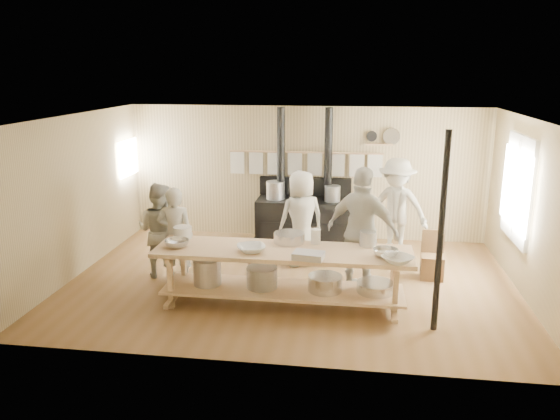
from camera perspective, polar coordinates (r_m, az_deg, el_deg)
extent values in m
plane|color=brown|center=(8.77, 1.09, -7.53)|extent=(7.00, 7.00, 0.00)
plane|color=tan|center=(10.80, 2.73, 3.91)|extent=(7.00, 0.00, 7.00)
plane|color=tan|center=(5.99, -1.76, -4.95)|extent=(7.00, 0.00, 7.00)
plane|color=tan|center=(9.43, -20.49, 1.41)|extent=(0.00, 5.00, 5.00)
plane|color=tan|center=(8.69, 24.70, -0.09)|extent=(0.00, 5.00, 5.00)
plane|color=beige|center=(8.15, 1.17, 9.65)|extent=(7.00, 7.00, 0.00)
cube|color=beige|center=(9.20, 23.63, 2.06)|extent=(0.06, 1.35, 1.65)
plane|color=white|center=(9.19, 23.39, 2.07)|extent=(0.00, 1.50, 1.50)
cube|color=beige|center=(9.18, 23.33, 2.08)|extent=(0.02, 0.03, 1.50)
plane|color=white|center=(11.12, -15.58, 5.27)|extent=(0.00, 0.90, 0.90)
cube|color=black|center=(10.61, 2.47, -1.14)|extent=(1.80, 0.70, 0.85)
cube|color=black|center=(10.72, 2.45, -3.07)|extent=(1.90, 0.75, 0.10)
cube|color=black|center=(10.75, 2.66, 2.50)|extent=(1.80, 0.12, 0.35)
cylinder|color=black|center=(10.43, 0.10, 5.91)|extent=(0.15, 0.15, 1.75)
cylinder|color=black|center=(10.35, 5.07, 5.79)|extent=(0.15, 0.15, 1.75)
cylinder|color=#B2B2B7|center=(10.53, -0.48, 2.09)|extent=(0.36, 0.36, 0.34)
cylinder|color=gray|center=(10.38, 5.50, 1.73)|extent=(0.30, 0.30, 0.30)
cylinder|color=tan|center=(10.63, 2.70, 6.03)|extent=(3.00, 0.04, 0.04)
cube|color=silver|center=(10.87, -4.44, 5.02)|extent=(0.28, 0.01, 0.46)
cube|color=silver|center=(10.79, -2.43, 4.98)|extent=(0.28, 0.01, 0.46)
cube|color=silver|center=(10.73, -0.40, 4.94)|extent=(0.28, 0.01, 0.46)
cube|color=silver|center=(10.68, 1.66, 4.89)|extent=(0.28, 0.01, 0.46)
cube|color=silver|center=(10.65, 3.73, 4.83)|extent=(0.28, 0.01, 0.46)
cube|color=silver|center=(10.63, 5.81, 4.77)|extent=(0.28, 0.01, 0.46)
cube|color=silver|center=(10.62, 7.89, 4.70)|extent=(0.28, 0.01, 0.46)
cube|color=silver|center=(10.62, 9.98, 4.62)|extent=(0.28, 0.01, 0.46)
cube|color=tan|center=(10.59, 10.35, 6.76)|extent=(0.50, 0.14, 0.03)
cylinder|color=black|center=(10.58, 9.56, 7.61)|extent=(0.20, 0.04, 0.20)
cylinder|color=silver|center=(10.60, 11.58, 7.53)|extent=(0.32, 0.03, 0.32)
cube|color=tan|center=(7.64, 0.30, -4.35)|extent=(3.60, 0.90, 0.06)
cube|color=tan|center=(7.85, 0.29, -8.29)|extent=(3.40, 0.80, 0.04)
cube|color=tan|center=(7.87, 0.29, -8.63)|extent=(3.30, 0.06, 0.06)
cube|color=tan|center=(7.86, -11.37, -7.19)|extent=(0.07, 0.07, 0.85)
cube|color=tan|center=(8.39, -10.03, -5.70)|extent=(0.07, 0.07, 0.85)
cube|color=tan|center=(7.47, 11.97, -8.41)|extent=(0.07, 0.07, 0.85)
cube|color=tan|center=(8.02, 11.70, -6.74)|extent=(0.07, 0.07, 0.85)
cylinder|color=#B2B2B7|center=(7.98, -7.61, -6.40)|extent=(0.40, 0.40, 0.38)
cylinder|color=gray|center=(7.83, -1.90, -7.02)|extent=(0.44, 0.44, 0.30)
cylinder|color=silver|center=(7.75, 4.73, -7.62)|extent=(0.48, 0.48, 0.22)
cylinder|color=silver|center=(7.76, 9.94, -8.08)|extent=(0.52, 0.52, 0.14)
cylinder|color=black|center=(7.09, 16.46, -2.43)|extent=(0.08, 0.08, 2.60)
imported|color=#B1AF9C|center=(8.64, -10.87, -2.67)|extent=(0.61, 0.44, 1.55)
imported|color=#B1AF9C|center=(8.99, -12.48, -2.08)|extent=(0.83, 0.69, 1.55)
imported|color=#B1AF9C|center=(9.28, 2.23, -0.89)|extent=(0.96, 0.85, 1.65)
imported|color=#B1AF9C|center=(8.16, 8.61, -2.22)|extent=(1.22, 0.90, 1.93)
imported|color=#B1AF9C|center=(9.88, 12.02, 0.19)|extent=(1.31, 0.98, 1.79)
cube|color=brown|center=(9.19, 15.59, -5.74)|extent=(0.38, 0.38, 0.39)
cube|color=brown|center=(9.23, 15.69, -3.28)|extent=(0.36, 0.06, 0.43)
imported|color=silver|center=(7.54, -3.04, -4.04)|extent=(0.50, 0.50, 0.09)
imported|color=silver|center=(7.85, -10.72, -3.46)|extent=(0.47, 0.47, 0.11)
imported|color=silver|center=(7.27, 12.19, -5.07)|extent=(0.54, 0.54, 0.09)
imported|color=silver|center=(7.47, 10.97, -4.41)|extent=(0.46, 0.46, 0.11)
cube|color=#B2B2B7|center=(7.27, 2.99, -4.77)|extent=(0.44, 0.33, 0.09)
cylinder|color=silver|center=(7.92, 0.96, -2.90)|extent=(0.53, 0.53, 0.14)
cylinder|color=gray|center=(7.86, 9.15, -2.97)|extent=(0.26, 0.26, 0.21)
cylinder|color=silver|center=(8.25, -10.12, -2.30)|extent=(0.28, 0.28, 0.17)
cylinder|color=silver|center=(7.87, 3.75, -2.76)|extent=(0.17, 0.17, 0.22)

